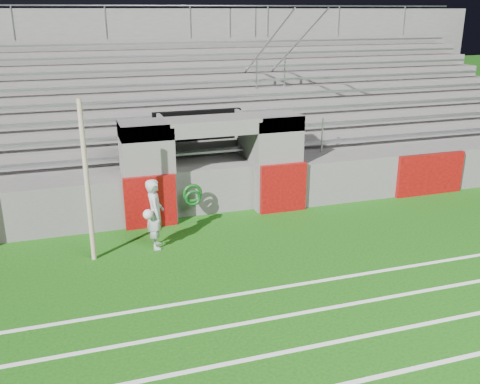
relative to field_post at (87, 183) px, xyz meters
name	(u,v)px	position (x,y,z in m)	size (l,w,h in m)	color
ground	(257,267)	(3.31, -1.49, -1.78)	(90.00, 90.00, 0.00)	#144B0C
field_post	(87,183)	(0.00, 0.00, 0.00)	(0.11, 0.11, 3.56)	tan
stadium_structure	(179,126)	(3.31, 6.48, -0.29)	(26.00, 8.48, 5.42)	#5B5856
goalkeeper_with_ball	(155,214)	(1.43, 0.19, -0.95)	(0.53, 0.66, 1.66)	#A9AEB2
hose_coil	(193,195)	(2.60, 1.44, -1.04)	(0.51, 0.14, 0.58)	#0D4510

